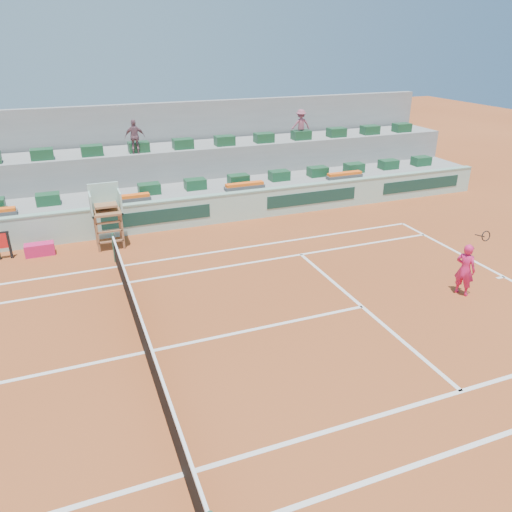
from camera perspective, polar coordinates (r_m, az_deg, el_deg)
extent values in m
plane|color=#91401C|center=(13.17, -12.58, -10.72)|extent=(90.00, 90.00, 0.00)
cube|color=gray|center=(22.62, -17.33, 5.44)|extent=(36.00, 4.00, 1.20)
cube|color=gray|center=(23.96, -17.89, 8.13)|extent=(36.00, 2.40, 2.60)
cube|color=gray|center=(25.31, -18.46, 10.97)|extent=(36.00, 0.40, 4.40)
cube|color=#D81C5C|center=(19.78, -23.48, 0.71)|extent=(1.01, 0.45, 0.45)
imported|color=#7D535E|center=(22.82, -13.68, 13.11)|extent=(0.88, 0.43, 1.46)
imported|color=#93495C|center=(25.51, 5.13, 14.74)|extent=(0.97, 0.60, 1.45)
cube|color=silver|center=(18.53, 26.47, -2.14)|extent=(0.12, 10.97, 0.01)
cube|color=silver|center=(17.96, -15.55, -1.18)|extent=(23.77, 0.12, 0.01)
cube|color=silver|center=(10.05, -8.25, -23.45)|extent=(23.77, 0.12, 0.01)
cube|color=silver|center=(16.72, -14.97, -3.05)|extent=(23.77, 0.12, 0.01)
cube|color=silver|center=(15.16, 12.03, -5.68)|extent=(0.12, 8.23, 0.01)
cube|color=silver|center=(13.17, -12.58, -10.70)|extent=(12.80, 0.12, 0.01)
cube|color=silver|center=(18.42, 26.15, -2.22)|extent=(0.30, 0.12, 0.01)
cube|color=black|center=(12.92, -12.76, -9.03)|extent=(0.03, 11.87, 0.92)
cube|color=white|center=(12.66, -12.96, -7.15)|extent=(0.06, 11.87, 0.07)
cylinder|color=#204A38|center=(18.16, -15.91, 0.94)|extent=(0.10, 0.10, 1.10)
cube|color=#A3CDBC|center=(20.53, -16.75, 3.66)|extent=(36.00, 0.30, 1.20)
cube|color=#7DA893|center=(20.34, -16.96, 5.33)|extent=(36.00, 0.34, 0.06)
cube|color=#14382E|center=(20.58, -11.20, 4.44)|extent=(4.40, 0.02, 0.56)
cube|color=#14382E|center=(22.75, 6.44, 6.62)|extent=(4.40, 0.02, 0.56)
cube|color=#14382E|center=(26.00, 18.38, 7.76)|extent=(4.40, 0.02, 0.56)
cube|color=brown|center=(19.12, -17.67, 2.30)|extent=(0.08, 0.08, 1.35)
cube|color=brown|center=(19.18, -15.01, 2.69)|extent=(0.08, 0.08, 1.35)
cube|color=brown|center=(19.78, -17.85, 2.99)|extent=(0.08, 0.08, 1.35)
cube|color=brown|center=(19.84, -15.27, 3.36)|extent=(0.08, 0.08, 1.35)
cube|color=brown|center=(19.24, -16.69, 4.82)|extent=(1.10, 0.90, 0.08)
cube|color=#A3CDBC|center=(19.45, -16.99, 6.58)|extent=(1.10, 0.08, 1.00)
cube|color=#A3CDBC|center=(19.11, -18.37, 5.62)|extent=(0.06, 0.90, 0.80)
cube|color=#A3CDBC|center=(19.17, -15.28, 6.06)|extent=(0.06, 0.90, 0.80)
cube|color=brown|center=(19.26, -16.81, 5.59)|extent=(0.80, 0.60, 0.08)
cube|color=brown|center=(19.26, -16.22, 1.59)|extent=(0.90, 0.08, 0.06)
cube|color=brown|center=(19.12, -16.36, 2.70)|extent=(0.90, 0.08, 0.06)
cube|color=brown|center=(19.00, -16.48, 3.68)|extent=(0.90, 0.08, 0.06)
cube|color=#184928|center=(21.50, -22.67, 6.03)|extent=(0.90, 0.60, 0.44)
cube|color=#184928|center=(21.52, -17.37, 6.81)|extent=(0.90, 0.60, 0.44)
cube|color=#184928|center=(21.73, -12.10, 7.53)|extent=(0.90, 0.60, 0.44)
cube|color=#184928|center=(22.11, -6.96, 8.17)|extent=(0.90, 0.60, 0.44)
cube|color=#184928|center=(22.67, -2.02, 8.72)|extent=(0.90, 0.60, 0.44)
cube|color=#184928|center=(23.38, 2.66, 9.19)|extent=(0.90, 0.60, 0.44)
cube|color=#184928|center=(24.24, 7.06, 9.56)|extent=(0.90, 0.60, 0.44)
cube|color=#184928|center=(25.22, 11.13, 9.87)|extent=(0.90, 0.60, 0.44)
cube|color=#184928|center=(26.33, 14.90, 10.10)|extent=(0.90, 0.60, 0.44)
cube|color=#184928|center=(27.53, 18.34, 10.28)|extent=(0.90, 0.60, 0.44)
cube|color=#184928|center=(23.02, -23.26, 10.65)|extent=(0.90, 0.60, 0.44)
cube|color=#184928|center=(23.04, -18.25, 11.39)|extent=(0.90, 0.60, 0.44)
cube|color=#184928|center=(23.23, -13.25, 12.04)|extent=(0.90, 0.60, 0.44)
cube|color=#184928|center=(23.59, -8.35, 12.59)|extent=(0.90, 0.60, 0.44)
cube|color=#184928|center=(24.11, -3.61, 13.03)|extent=(0.90, 0.60, 0.44)
cube|color=#184928|center=(24.78, 0.91, 13.37)|extent=(0.90, 0.60, 0.44)
cube|color=#184928|center=(25.59, 5.18, 13.62)|extent=(0.90, 0.60, 0.44)
cube|color=#184928|center=(26.53, 9.18, 13.78)|extent=(0.90, 0.60, 0.44)
cube|color=#184928|center=(27.58, 12.89, 13.88)|extent=(0.90, 0.60, 0.44)
cube|color=#184928|center=(28.73, 16.32, 13.92)|extent=(0.90, 0.60, 0.44)
cube|color=#4D4D4D|center=(20.88, -14.39, 6.24)|extent=(1.80, 0.36, 0.16)
cube|color=#FF5C15|center=(20.84, -14.43, 6.61)|extent=(1.70, 0.32, 0.12)
cube|color=#4D4D4D|center=(21.98, -1.31, 7.86)|extent=(1.80, 0.36, 0.16)
cube|color=#FF5C15|center=(21.94, -1.32, 8.22)|extent=(1.70, 0.32, 0.12)
cube|color=#4D4D4D|center=(24.09, 10.07, 8.94)|extent=(1.80, 0.36, 0.16)
cube|color=#FF5C15|center=(24.05, 10.09, 9.26)|extent=(1.70, 0.32, 0.12)
cube|color=black|center=(19.86, -26.33, 1.13)|extent=(0.09, 0.09, 1.00)
cube|color=black|center=(19.72, -27.17, 2.38)|extent=(0.51, 0.07, 0.06)
cube|color=red|center=(19.80, -27.01, 1.56)|extent=(0.38, 0.03, 0.56)
imported|color=#D81C5C|center=(16.46, 22.78, -1.43)|extent=(0.61, 0.72, 1.66)
cylinder|color=black|center=(15.82, 24.20, 2.14)|extent=(0.03, 0.35, 0.09)
torus|color=black|center=(15.66, 24.79, 2.09)|extent=(0.31, 0.08, 0.31)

